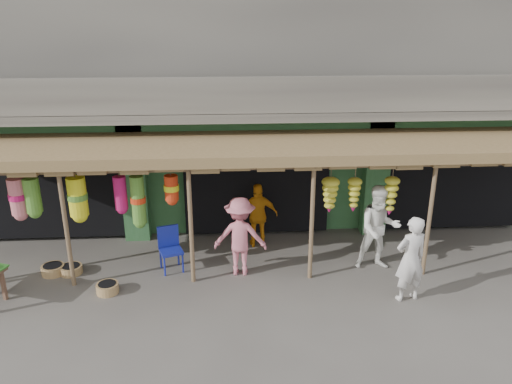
{
  "coord_description": "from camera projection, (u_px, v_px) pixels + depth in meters",
  "views": [
    {
      "loc": [
        -0.76,
        -9.62,
        5.42
      ],
      "look_at": [
        -0.09,
        1.0,
        1.56
      ],
      "focal_mm": 35.0,
      "sensor_mm": 36.0,
      "label": 1
    }
  ],
  "objects": [
    {
      "name": "building",
      "position": [
        250.0,
        87.0,
        14.33
      ],
      "size": [
        16.4,
        6.8,
        7.0
      ],
      "color": "gray",
      "rests_on": "ground"
    },
    {
      "name": "awning",
      "position": [
        252.0,
        151.0,
        10.78
      ],
      "size": [
        14.0,
        2.7,
        2.79
      ],
      "color": "brown",
      "rests_on": "ground"
    },
    {
      "name": "ground",
      "position": [
        263.0,
        274.0,
        10.92
      ],
      "size": [
        80.0,
        80.0,
        0.0
      ],
      "primitive_type": "plane",
      "color": "#514C47",
      "rests_on": "ground"
    },
    {
      "name": "blue_chair",
      "position": [
        170.0,
        246.0,
        10.99
      ],
      "size": [
        0.6,
        0.6,
        0.99
      ],
      "rotation": [
        0.0,
        0.0,
        0.32
      ],
      "color": "#18249F",
      "rests_on": "ground"
    },
    {
      "name": "person_vendor",
      "position": [
        258.0,
        215.0,
        12.0
      ],
      "size": [
        0.97,
        0.47,
        1.6
      ],
      "primitive_type": "imported",
      "rotation": [
        0.0,
        0.0,
        3.23
      ],
      "color": "orange",
      "rests_on": "ground"
    },
    {
      "name": "person_shopper",
      "position": [
        240.0,
        236.0,
        10.69
      ],
      "size": [
        1.2,
        0.77,
        1.76
      ],
      "primitive_type": "imported",
      "rotation": [
        0.0,
        0.0,
        3.04
      ],
      "color": "#D47081",
      "rests_on": "ground"
    },
    {
      "name": "person_front",
      "position": [
        410.0,
        259.0,
        9.69
      ],
      "size": [
        0.73,
        0.57,
        1.77
      ],
      "primitive_type": "imported",
      "rotation": [
        0.0,
        0.0,
        3.38
      ],
      "color": "silver",
      "rests_on": "ground"
    },
    {
      "name": "basket_right",
      "position": [
        108.0,
        288.0,
        10.17
      ],
      "size": [
        0.53,
        0.53,
        0.2
      ],
      "primitive_type": "cylinder",
      "rotation": [
        0.0,
        0.0,
        -0.2
      ],
      "color": "olive",
      "rests_on": "ground"
    },
    {
      "name": "basket_mid",
      "position": [
        71.0,
        270.0,
        10.93
      ],
      "size": [
        0.62,
        0.62,
        0.18
      ],
      "primitive_type": "cylinder",
      "rotation": [
        0.0,
        0.0,
        -0.37
      ],
      "color": "olive",
      "rests_on": "ground"
    },
    {
      "name": "person_right",
      "position": [
        379.0,
        228.0,
        10.89
      ],
      "size": [
        0.97,
        0.77,
        1.93
      ],
      "primitive_type": "imported",
      "rotation": [
        0.0,
        0.0,
        -0.04
      ],
      "color": "white",
      "rests_on": "ground"
    },
    {
      "name": "basket_left",
      "position": [
        53.0,
        270.0,
        10.9
      ],
      "size": [
        0.62,
        0.62,
        0.21
      ],
      "primitive_type": "cylinder",
      "rotation": [
        0.0,
        0.0,
        0.31
      ],
      "color": "#8D6140",
      "rests_on": "ground"
    }
  ]
}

